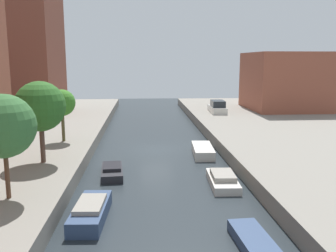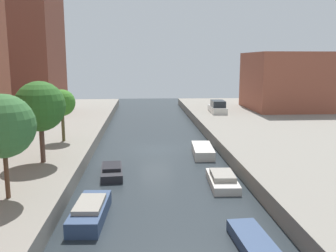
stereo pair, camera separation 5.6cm
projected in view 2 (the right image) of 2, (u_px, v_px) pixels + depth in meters
The scene contains 12 objects.
ground_plane at pixel (156, 150), 30.34m from camera, with size 84.00×84.00×0.00m, color #232B30.
quay_right at pixel (330, 141), 31.29m from camera, with size 20.00×64.00×1.00m, color gray.
low_block_right at pixel (287, 81), 47.94m from camera, with size 10.00×10.45×7.38m, color brown.
street_tree_0 at pixel (3, 126), 16.44m from camera, with size 2.92×2.92×4.88m.
street_tree_1 at pixel (40, 107), 22.45m from camera, with size 3.11×3.11×5.11m.
street_tree_2 at pixel (62, 103), 28.59m from camera, with size 2.09×2.09×4.12m.
parked_car at pixel (217, 107), 45.05m from camera, with size 1.88×4.78×1.52m.
moored_boat_left_1 at pixel (90, 211), 16.99m from camera, with size 1.65×4.13×0.90m.
moored_boat_left_2 at pixel (112, 171), 23.52m from camera, with size 1.60×3.56×0.71m.
moored_boat_right_0 at pixel (256, 246), 14.13m from camera, with size 1.44×3.97×0.49m.
moored_boat_right_1 at pixel (222, 180), 21.74m from camera, with size 1.71×3.91×0.76m.
moored_boat_right_2 at pixel (203, 151), 28.66m from camera, with size 1.76×4.22×0.70m.
Camera 2 is at (-1.08, -29.51, 7.31)m, focal length 39.00 mm.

